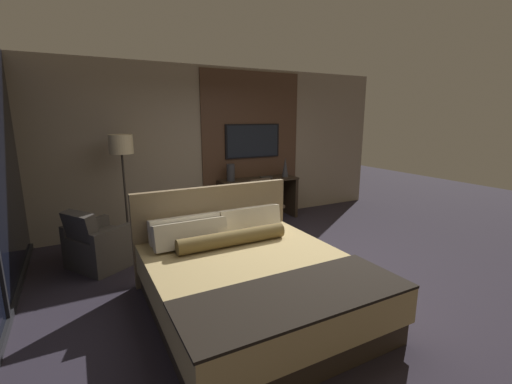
{
  "coord_description": "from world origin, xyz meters",
  "views": [
    {
      "loc": [
        -2.27,
        -3.27,
        1.93
      ],
      "look_at": [
        -0.04,
        0.93,
        0.88
      ],
      "focal_mm": 24.0,
      "sensor_mm": 36.0,
      "label": 1
    }
  ],
  "objects": [
    {
      "name": "ground_plane",
      "position": [
        0.0,
        0.0,
        0.0
      ],
      "size": [
        16.0,
        16.0,
        0.0
      ],
      "primitive_type": "plane",
      "color": "#28232D"
    },
    {
      "name": "wall_back_tv_panel",
      "position": [
        0.09,
        2.59,
        1.4
      ],
      "size": [
        7.2,
        0.09,
        2.8
      ],
      "color": "gray",
      "rests_on": "ground_plane"
    },
    {
      "name": "bed",
      "position": [
        -0.82,
        -0.42,
        0.32
      ],
      "size": [
        1.96,
        2.22,
        1.11
      ],
      "color": "#33281E",
      "rests_on": "ground_plane"
    },
    {
      "name": "desk",
      "position": [
        0.74,
        2.32,
        0.52
      ],
      "size": [
        1.5,
        0.5,
        0.8
      ],
      "color": "#2D2319",
      "rests_on": "ground_plane"
    },
    {
      "name": "tv",
      "position": [
        0.74,
        2.52,
        1.49
      ],
      "size": [
        1.13,
        0.04,
        0.63
      ],
      "color": "black"
    },
    {
      "name": "desk_chair",
      "position": [
        0.56,
        1.78,
        0.52
      ],
      "size": [
        0.51,
        0.51,
        0.87
      ],
      "rotation": [
        0.0,
        0.0,
        0.13
      ],
      "color": "#4C3D2D",
      "rests_on": "ground_plane"
    },
    {
      "name": "armchair_by_window",
      "position": [
        -2.1,
        1.42,
        0.28
      ],
      "size": [
        0.94,
        0.95,
        0.8
      ],
      "rotation": [
        0.0,
        0.0,
        2.13
      ],
      "color": "#47423D",
      "rests_on": "ground_plane"
    },
    {
      "name": "floor_lamp",
      "position": [
        -1.65,
        2.11,
        1.41
      ],
      "size": [
        0.34,
        0.34,
        1.68
      ],
      "color": "#282623",
      "rests_on": "ground_plane"
    },
    {
      "name": "vase_tall",
      "position": [
        1.29,
        2.24,
        0.98
      ],
      "size": [
        0.13,
        0.13,
        0.37
      ],
      "color": "#333338",
      "rests_on": "desk"
    },
    {
      "name": "vase_short",
      "position": [
        0.18,
        2.32,
        0.95
      ],
      "size": [
        0.15,
        0.15,
        0.31
      ],
      "color": "#333338",
      "rests_on": "desk"
    },
    {
      "name": "book",
      "position": [
        0.9,
        2.28,
        0.81
      ],
      "size": [
        0.25,
        0.2,
        0.03
      ],
      "color": "#332D28",
      "rests_on": "desk"
    }
  ]
}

